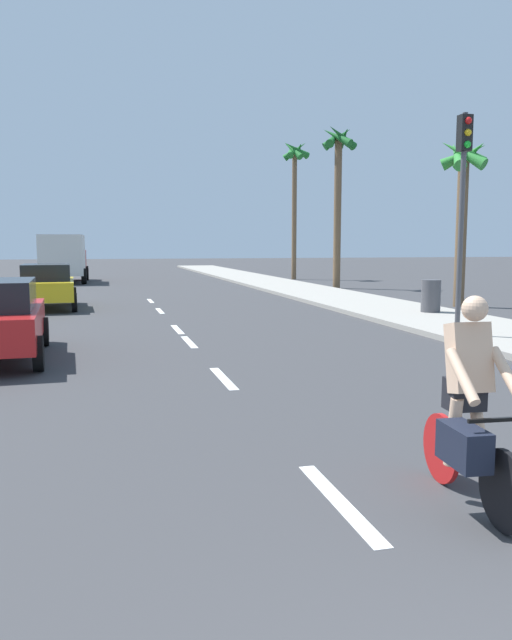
% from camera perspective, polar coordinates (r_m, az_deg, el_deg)
% --- Properties ---
extents(ground_plane, '(160.00, 160.00, 0.00)m').
position_cam_1_polar(ground_plane, '(21.47, -8.70, 0.79)').
color(ground_plane, '#38383A').
extents(sidewalk_strip, '(3.60, 80.00, 0.14)m').
position_cam_1_polar(sidewalk_strip, '(25.23, 8.15, 1.86)').
color(sidewalk_strip, '#9E998E').
rests_on(sidewalk_strip, ground).
extents(lane_stripe_1, '(0.16, 1.80, 0.01)m').
position_cam_1_polar(lane_stripe_1, '(5.78, 7.56, -15.99)').
color(lane_stripe_1, white).
rests_on(lane_stripe_1, ground).
extents(lane_stripe_2, '(0.16, 1.80, 0.01)m').
position_cam_1_polar(lane_stripe_2, '(10.64, -2.99, -5.30)').
color(lane_stripe_2, white).
rests_on(lane_stripe_2, ground).
extents(lane_stripe_3, '(0.16, 1.80, 0.01)m').
position_cam_1_polar(lane_stripe_3, '(14.61, -6.09, -1.99)').
color(lane_stripe_3, white).
rests_on(lane_stripe_3, ground).
extents(lane_stripe_4, '(0.16, 1.80, 0.01)m').
position_cam_1_polar(lane_stripe_4, '(16.79, -7.15, -0.85)').
color(lane_stripe_4, white).
rests_on(lane_stripe_4, ground).
extents(lane_stripe_5, '(0.16, 1.80, 0.01)m').
position_cam_1_polar(lane_stripe_5, '(21.58, -8.73, 0.83)').
color(lane_stripe_5, white).
rests_on(lane_stripe_5, ground).
extents(lane_stripe_6, '(0.16, 1.80, 0.01)m').
position_cam_1_polar(lane_stripe_6, '(25.47, -9.56, 1.73)').
color(lane_stripe_6, white).
rests_on(lane_stripe_6, ground).
extents(cyclist, '(0.63, 1.71, 1.82)m').
position_cam_1_polar(cyclist, '(5.67, 18.74, -7.95)').
color(cyclist, black).
rests_on(cyclist, ground).
extents(parked_car_yellow, '(2.10, 4.33, 1.57)m').
position_cam_1_polar(parked_car_yellow, '(23.23, -18.45, 3.05)').
color(parked_car_yellow, gold).
rests_on(parked_car_yellow, ground).
extents(delivery_truck, '(2.75, 6.27, 2.80)m').
position_cam_1_polar(delivery_truck, '(38.99, -17.08, 5.48)').
color(delivery_truck, maroon).
rests_on(delivery_truck, ground).
extents(palm_tree_mid, '(1.80, 1.97, 6.16)m').
position_cam_1_polar(palm_tree_mid, '(23.94, 18.30, 11.99)').
color(palm_tree_mid, brown).
rests_on(palm_tree_mid, ground).
extents(palm_tree_far, '(1.95, 2.00, 8.29)m').
position_cam_1_polar(palm_tree_far, '(32.82, 7.47, 13.59)').
color(palm_tree_far, brown).
rests_on(palm_tree_far, ground).
extents(palm_tree_distant, '(1.86, 1.81, 8.95)m').
position_cam_1_polar(palm_tree_distant, '(41.02, 3.52, 13.32)').
color(palm_tree_distant, brown).
rests_on(palm_tree_distant, ground).
extents(traffic_signal, '(0.28, 0.33, 5.20)m').
position_cam_1_polar(traffic_signal, '(15.37, 18.28, 11.61)').
color(traffic_signal, '#4C4C51').
rests_on(traffic_signal, ground).
extents(trash_bin_far, '(0.60, 0.60, 1.01)m').
position_cam_1_polar(trash_bin_far, '(20.40, 15.59, 2.12)').
color(trash_bin_far, '#47474C').
rests_on(trash_bin_far, sidewalk_strip).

